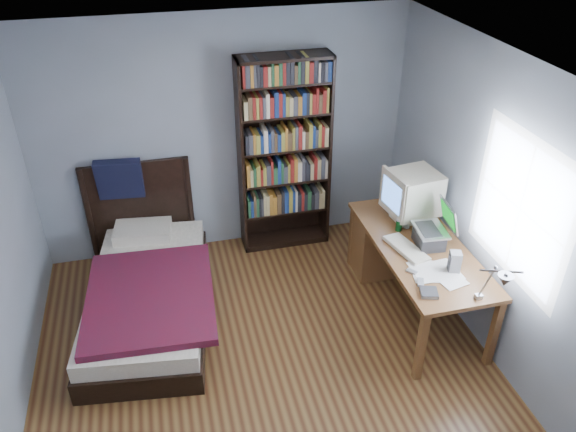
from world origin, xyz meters
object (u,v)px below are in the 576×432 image
at_px(bookshelf, 284,156).
at_px(bed, 148,287).
at_px(crt_monitor, 412,193).
at_px(desk_lamp, 501,281).
at_px(laptop, 432,234).
at_px(speaker, 455,262).
at_px(desk, 395,244).
at_px(soda_can, 399,225).
at_px(keyboard, 406,248).

xyz_separation_m(bookshelf, bed, (-1.52, -0.81, -0.80)).
xyz_separation_m(crt_monitor, desk_lamp, (-0.07, -1.54, 0.16)).
height_order(laptop, desk_lamp, desk_lamp).
relative_size(crt_monitor, bookshelf, 0.24).
height_order(speaker, bed, bed).
relative_size(desk, laptop, 4.22).
distance_m(laptop, desk_lamp, 1.15).
bearing_deg(desk, speaker, -83.57).
height_order(desk, soda_can, soda_can).
xyz_separation_m(desk_lamp, soda_can, (-0.11, 1.38, -0.39)).
height_order(speaker, bookshelf, bookshelf).
bearing_deg(desk, bed, 177.23).
bearing_deg(bed, desk_lamp, -35.08).
bearing_deg(keyboard, desk, 59.87).
distance_m(keyboard, soda_can, 0.32).
xyz_separation_m(keyboard, speaker, (0.26, -0.37, 0.08)).
relative_size(keyboard, soda_can, 4.26).
distance_m(crt_monitor, keyboard, 0.59).
bearing_deg(speaker, laptop, 110.48).
bearing_deg(speaker, desk, 114.69).
relative_size(speaker, bookshelf, 0.09).
bearing_deg(desk, soda_can, -113.70).
xyz_separation_m(soda_can, bookshelf, (-0.81, 1.14, 0.27)).
xyz_separation_m(desk, crt_monitor, (0.08, -0.05, 0.59)).
bearing_deg(speaker, crt_monitor, 109.60).
xyz_separation_m(desk_lamp, speaker, (0.09, 0.70, -0.35)).
relative_size(laptop, bed, 0.19).
bearing_deg(crt_monitor, bed, 176.10).
xyz_separation_m(desk, keyboard, (-0.15, -0.52, 0.33)).
bearing_deg(desk_lamp, crt_monitor, 87.53).
xyz_separation_m(keyboard, bookshelf, (-0.75, 1.45, 0.31)).
height_order(keyboard, speaker, speaker).
bearing_deg(keyboard, laptop, -7.59).
bearing_deg(keyboard, bookshelf, 103.71).
bearing_deg(desk_lamp, bed, 144.92).
xyz_separation_m(laptop, bookshelf, (-0.99, 1.42, 0.21)).
xyz_separation_m(soda_can, bed, (-2.32, 0.33, -0.53)).
distance_m(laptop, bookshelf, 1.74).
bearing_deg(soda_can, laptop, -57.74).
bearing_deg(bed, speaker, -21.84).
bearing_deg(bookshelf, bed, -152.01).
xyz_separation_m(desk_lamp, keyboard, (-0.17, 1.07, -0.43)).
distance_m(crt_monitor, soda_can, 0.33).
height_order(crt_monitor, bed, crt_monitor).
bearing_deg(speaker, soda_can, 124.22).
distance_m(crt_monitor, bookshelf, 1.39).
height_order(keyboard, bookshelf, bookshelf).
relative_size(desk_lamp, soda_can, 5.14).
height_order(desk_lamp, bed, desk_lamp).
height_order(crt_monitor, desk_lamp, desk_lamp).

